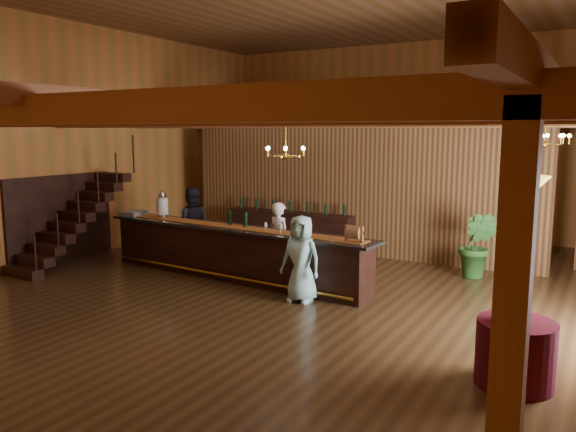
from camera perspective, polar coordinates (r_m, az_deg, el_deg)
The scene contains 26 objects.
floor at distance 10.74m, azimuth 1.19°, elevation -7.57°, with size 14.00×14.00×0.00m, color #483119.
wall_back at distance 16.79m, azimuth 12.93°, elevation 7.58°, with size 12.00×0.10×5.50m, color #B6642F.
wall_left at distance 14.21m, azimuth -20.66°, elevation 7.10°, with size 0.10×14.00×5.50m, color #B6642F.
beam_grid at distance 10.76m, azimuth 2.56°, elevation 9.93°, with size 11.90×13.90×0.39m.
support_posts at distance 9.97m, azimuth -0.17°, elevation 0.58°, with size 9.20×10.20×3.20m.
partition_wall at distance 13.75m, azimuth 6.43°, elevation 2.55°, with size 9.00×0.18×3.10m, color brown.
staircase at distance 13.46m, azimuth -21.20°, elevation -0.48°, with size 1.00×2.80×2.00m.
backroom_boxes at distance 15.65m, azimuth 10.00°, elevation -0.56°, with size 4.10×0.60×1.10m.
tasting_bar at distance 11.56m, azimuth -5.65°, elevation -3.67°, with size 6.44×1.26×1.08m.
beverage_dispenser at distance 12.85m, azimuth -12.66°, elevation 1.09°, with size 0.26×0.26×0.60m.
glass_rack_tray at distance 13.44m, azimuth -15.42°, elevation 0.29°, with size 0.50×0.50×0.10m, color gray.
raffle_drum at distance 9.86m, azimuth 6.73°, elevation -1.67°, with size 0.34×0.24×0.30m.
bar_bottle_0 at distance 11.63m, azimuth -5.94°, elevation -0.21°, with size 0.07×0.07×0.30m, color black.
bar_bottle_1 at distance 11.38m, azimuth -4.41°, elevation -0.38°, with size 0.07×0.07×0.30m, color black.
bar_bottle_2 at distance 11.37m, azimuth -4.33°, elevation -0.39°, with size 0.07×0.07×0.30m, color black.
backbar_shelf at distance 14.34m, azimuth 0.19°, elevation -1.46°, with size 3.42×0.53×0.96m, color black.
round_table at distance 7.34m, azimuth 22.10°, elevation -12.80°, with size 0.91×0.91×0.79m, color #3D0F0F.
chandelier_left at distance 10.53m, azimuth -0.25°, elevation 6.61°, with size 0.80×0.80×0.73m.
chandelier_right at distance 10.81m, azimuth 24.64°, elevation 7.14°, with size 0.80×0.80×0.49m.
pendant_lamp at distance 6.89m, azimuth 23.05°, elevation 2.99°, with size 0.52×0.52×0.90m.
bartender at distance 11.65m, azimuth -0.87°, elevation -2.36°, with size 0.56×0.37×1.55m, color white.
staff_second at distance 13.15m, azimuth -9.74°, elevation -0.86°, with size 0.83×0.65×1.71m, color black.
guest at distance 9.90m, azimuth 1.33°, elevation -4.36°, with size 0.75×0.49×1.54m, color #A6DFE3.
floor_plant at distance 12.09m, azimuth 18.69°, elevation -2.82°, with size 0.76×0.61×1.38m, color #2B5D23.
table_flowers at distance 7.17m, azimuth 22.10°, elevation -7.71°, with size 0.48×0.42×0.54m, color #A02803.
table_vase at distance 7.10m, azimuth 21.77°, elevation -8.75°, with size 0.16×0.16×0.33m, color gold.
Camera 1 is at (4.96, -9.03, 3.00)m, focal length 35.00 mm.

